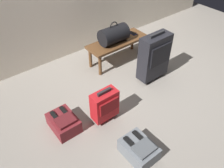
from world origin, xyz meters
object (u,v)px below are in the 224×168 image
at_px(suitcase_small_red, 105,105).
at_px(duffel_bag_black, 114,35).
at_px(bench, 118,44).
at_px(backpack_maroon, 64,123).
at_px(cell_phone, 133,33).
at_px(suitcase_upright_charcoal, 154,57).
at_px(backpack_grey, 139,149).

bearing_deg(suitcase_small_red, duffel_bag_black, 46.74).
distance_m(bench, suitcase_small_red, 1.28).
xyz_separation_m(duffel_bag_black, backpack_maroon, (-1.31, -0.71, -0.41)).
bearing_deg(cell_phone, suitcase_upright_charcoal, -107.61).
relative_size(suitcase_small_red, backpack_grey, 1.21).
distance_m(bench, suitcase_upright_charcoal, 0.69).
bearing_deg(bench, suitcase_upright_charcoal, -80.14).
bearing_deg(duffel_bag_black, backpack_grey, -119.63).
height_order(bench, cell_phone, cell_phone).
bearing_deg(backpack_grey, bench, 58.16).
bearing_deg(cell_phone, duffel_bag_black, -175.69).
bearing_deg(bench, backpack_grey, -121.84).
distance_m(cell_phone, backpack_grey, 2.03).
height_order(bench, backpack_grey, bench).
bearing_deg(duffel_bag_black, bench, 0.00).
height_order(bench, suitcase_upright_charcoal, suitcase_upright_charcoal).
height_order(suitcase_small_red, backpack_maroon, suitcase_small_red).
relative_size(cell_phone, backpack_grey, 0.38).
relative_size(cell_phone, suitcase_small_red, 0.31).
distance_m(backpack_maroon, backpack_grey, 0.92).
bearing_deg(backpack_grey, suitcase_upright_charcoal, 38.60).
bearing_deg(backpack_grey, backpack_maroon, 118.74).
distance_m(bench, backpack_maroon, 1.57).
relative_size(duffel_bag_black, backpack_maroon, 1.16).
distance_m(cell_phone, suitcase_upright_charcoal, 0.74).
bearing_deg(backpack_maroon, backpack_grey, -61.26).
bearing_deg(suitcase_upright_charcoal, bench, 99.86).
relative_size(suitcase_upright_charcoal, backpack_grey, 1.95).
distance_m(duffel_bag_black, backpack_maroon, 1.54).
relative_size(cell_phone, suitcase_upright_charcoal, 0.19).
relative_size(duffel_bag_black, backpack_grey, 1.16).
distance_m(suitcase_small_red, backpack_maroon, 0.52).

